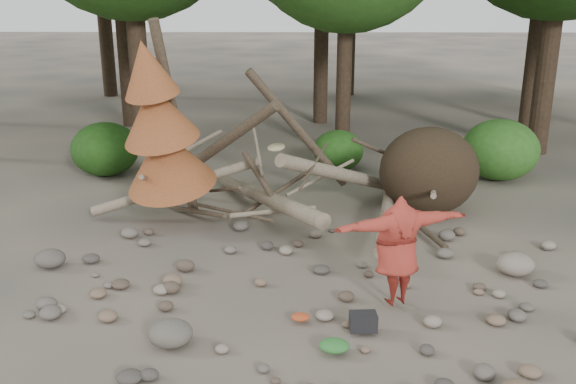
{
  "coord_description": "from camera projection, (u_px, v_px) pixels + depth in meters",
  "views": [
    {
      "loc": [
        -0.3,
        -9.43,
        4.98
      ],
      "look_at": [
        -0.48,
        1.5,
        1.4
      ],
      "focal_mm": 40.0,
      "sensor_mm": 36.0,
      "label": 1
    }
  ],
  "objects": [
    {
      "name": "bush_left",
      "position": [
        105.0,
        149.0,
        17.21
      ],
      "size": [
        1.8,
        1.8,
        1.44
      ],
      "primitive_type": "ellipsoid",
      "color": "#1E4813",
      "rests_on": "ground"
    },
    {
      "name": "boulder_mid_left",
      "position": [
        50.0,
        258.0,
        11.73
      ],
      "size": [
        0.57,
        0.51,
        0.34
      ],
      "primitive_type": "ellipsoid",
      "color": "#575149",
      "rests_on": "ground"
    },
    {
      "name": "bush_right",
      "position": [
        500.0,
        150.0,
        16.82
      ],
      "size": [
        2.0,
        2.0,
        1.6
      ],
      "primitive_type": "ellipsoid",
      "color": "#326D21",
      "rests_on": "ground"
    },
    {
      "name": "frisbee_thrower",
      "position": [
        397.0,
        250.0,
        10.05
      ],
      "size": [
        3.22,
        1.32,
        2.48
      ],
      "color": "#9E2E23",
      "rests_on": "ground"
    },
    {
      "name": "bush_mid",
      "position": [
        338.0,
        150.0,
        17.73
      ],
      "size": [
        1.4,
        1.4,
        1.12
      ],
      "primitive_type": "ellipsoid",
      "color": "#285C1A",
      "rests_on": "ground"
    },
    {
      "name": "deadfall_pile",
      "position": [
        403.0,
        173.0,
        14.2
      ],
      "size": [
        8.55,
        5.24,
        3.3
      ],
      "color": "#332619",
      "rests_on": "ground"
    },
    {
      "name": "cloth_green",
      "position": [
        334.0,
        349.0,
        9.0
      ],
      "size": [
        0.43,
        0.36,
        0.16
      ],
      "primitive_type": "ellipsoid",
      "color": "#2D712E",
      "rests_on": "ground"
    },
    {
      "name": "backpack",
      "position": [
        363.0,
        325.0,
        9.52
      ],
      "size": [
        0.42,
        0.29,
        0.27
      ],
      "primitive_type": "cube",
      "rotation": [
        0.0,
        0.0,
        0.07
      ],
      "color": "black",
      "rests_on": "ground"
    },
    {
      "name": "cloth_orange",
      "position": [
        300.0,
        320.0,
        9.83
      ],
      "size": [
        0.29,
        0.23,
        0.1
      ],
      "primitive_type": "ellipsoid",
      "color": "#B1401E",
      "rests_on": "ground"
    },
    {
      "name": "dead_conifer",
      "position": [
        161.0,
        130.0,
        13.1
      ],
      "size": [
        2.06,
        2.16,
        4.35
      ],
      "color": "#4C3F30",
      "rests_on": "ground"
    },
    {
      "name": "boulder_mid_right",
      "position": [
        515.0,
        264.0,
        11.43
      ],
      "size": [
        0.66,
        0.59,
        0.4
      ],
      "primitive_type": "ellipsoid",
      "color": "gray",
      "rests_on": "ground"
    },
    {
      "name": "boulder_front_left",
      "position": [
        171.0,
        333.0,
        9.19
      ],
      "size": [
        0.64,
        0.58,
        0.38
      ],
      "primitive_type": "ellipsoid",
      "color": "#605B50",
      "rests_on": "ground"
    },
    {
      "name": "ground",
      "position": [
        316.0,
        302.0,
        10.5
      ],
      "size": [
        120.0,
        120.0,
        0.0
      ],
      "primitive_type": "plane",
      "color": "#514C44",
      "rests_on": "ground"
    }
  ]
}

